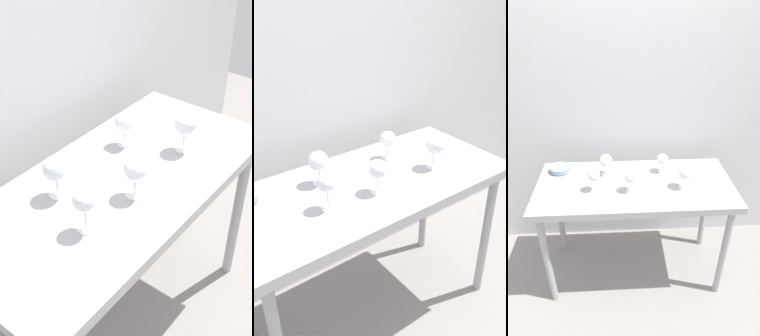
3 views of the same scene
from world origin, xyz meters
The scene contains 10 objects.
ground_plane centered at (0.00, 0.00, 0.00)m, with size 6.00×6.00×0.00m, color gray.
back_wall centered at (0.00, 0.49, 1.30)m, with size 3.80×0.04×2.60m, color silver.
steel_counter centered at (0.00, -0.01, 0.79)m, with size 1.40×0.65×0.90m.
wine_glass_far_left centered at (-0.20, 0.12, 1.02)m, with size 0.09×0.09×0.17m.
wine_glass_far_right centered at (0.22, 0.13, 1.01)m, with size 0.08×0.08×0.15m.
wine_glass_near_center centered at (-0.03, -0.11, 1.01)m, with size 0.09×0.09×0.16m.
wine_glass_near_right centered at (0.34, -0.09, 1.02)m, with size 0.10×0.10×0.17m.
wine_glass_near_left centered at (-0.28, -0.09, 1.02)m, with size 0.08×0.08×0.17m.
tasting_sheet_upper centered at (0.44, 0.15, 0.90)m, with size 0.20×0.21×0.00m, color white.
tasting_sheet_lower centered at (0.01, 0.06, 0.90)m, with size 0.19×0.24×0.00m, color white.
Camera 1 is at (-1.09, -0.89, 1.99)m, focal length 49.37 mm.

